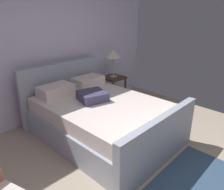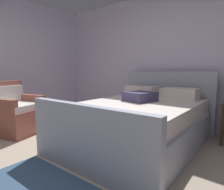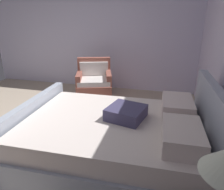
{
  "view_description": "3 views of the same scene",
  "coord_description": "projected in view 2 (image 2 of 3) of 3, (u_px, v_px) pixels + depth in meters",
  "views": [
    {
      "loc": [
        -1.76,
        -0.92,
        1.92
      ],
      "look_at": [
        0.28,
        1.15,
        0.79
      ],
      "focal_mm": 34.19,
      "sensor_mm": 36.0,
      "label": 1
    },
    {
      "loc": [
        1.71,
        -0.95,
        1.06
      ],
      "look_at": [
        -0.04,
        1.16,
        0.73
      ],
      "focal_mm": 30.25,
      "sensor_mm": 36.0,
      "label": 2
    },
    {
      "loc": [
        2.36,
        1.91,
        1.74
      ],
      "look_at": [
        0.01,
        1.3,
        0.81
      ],
      "focal_mm": 33.03,
      "sensor_mm": 36.0,
      "label": 3
    }
  ],
  "objects": [
    {
      "name": "armchair",
      "position": [
        15.0,
        113.0,
        3.31
      ],
      "size": [
        0.92,
        0.91,
        0.9
      ],
      "color": "#985345",
      "rests_on": "ground"
    },
    {
      "name": "bed",
      "position": [
        140.0,
        121.0,
        2.81
      ],
      "size": [
        1.74,
        2.29,
        1.07
      ],
      "color": "#A1AABA",
      "rests_on": "ground"
    },
    {
      "name": "wall_back",
      "position": [
        162.0,
        59.0,
        3.84
      ],
      "size": [
        5.33,
        0.12,
        2.64
      ],
      "primitive_type": "cube",
      "color": "silver",
      "rests_on": "ground"
    },
    {
      "name": "ground_plane",
      "position": [
        43.0,
        177.0,
        1.94
      ],
      "size": [
        5.21,
        5.29,
        0.02
      ],
      "primitive_type": "cube",
      "color": "tan"
    }
  ]
}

